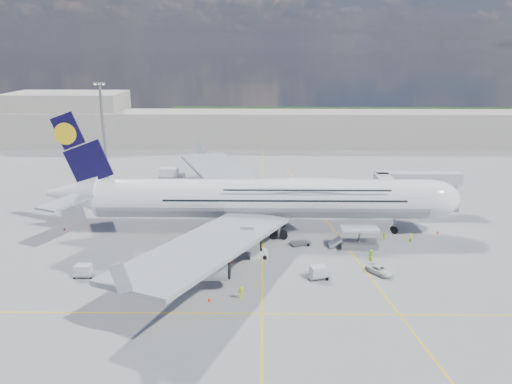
{
  "coord_description": "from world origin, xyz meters",
  "views": [
    {
      "loc": [
        -0.04,
        -78.87,
        34.33
      ],
      "look_at": [
        -1.17,
        8.0,
        8.59
      ],
      "focal_mm": 35.0,
      "sensor_mm": 36.0,
      "label": 1
    }
  ],
  "objects_px": {
    "dolly_nose_far": "(318,272)",
    "cone_wing_left_inner": "(219,198)",
    "cargo_loader": "(358,241)",
    "cone_nose": "(438,232)",
    "service_van": "(379,270)",
    "crew_loader": "(384,237)",
    "catering_truck_outer": "(171,176)",
    "cone_tail": "(64,229)",
    "crew_wing": "(182,251)",
    "cone_wing_right_inner": "(232,261)",
    "light_mast": "(104,132)",
    "cone_wing_right_outer": "(209,299)",
    "dolly_row_a": "(143,268)",
    "cone_wing_left_outer": "(214,192)",
    "crew_van": "(371,255)",
    "dolly_row_c": "(184,265)",
    "crew_tug": "(241,293)",
    "baggage_tug": "(258,253)",
    "catering_truck_inner": "(217,191)",
    "crew_nose": "(411,238)",
    "airliner": "(264,198)",
    "dolly_back": "(84,270)",
    "dolly_row_b": "(219,252)",
    "jet_bridge": "(406,183)"
  },
  "relations": [
    {
      "from": "dolly_row_a",
      "to": "cone_wing_left_outer",
      "type": "relative_size",
      "value": 5.61
    },
    {
      "from": "light_mast",
      "to": "cone_nose",
      "type": "bearing_deg",
      "value": -25.65
    },
    {
      "from": "dolly_nose_far",
      "to": "crew_tug",
      "type": "relative_size",
      "value": 1.87
    },
    {
      "from": "crew_nose",
      "to": "crew_van",
      "type": "relative_size",
      "value": 0.96
    },
    {
      "from": "crew_nose",
      "to": "crew_wing",
      "type": "xyz_separation_m",
      "value": [
        -40.31,
        -5.79,
        -0.17
      ]
    },
    {
      "from": "baggage_tug",
      "to": "crew_loader",
      "type": "bearing_deg",
      "value": 4.43
    },
    {
      "from": "catering_truck_inner",
      "to": "cone_wing_right_inner",
      "type": "distance_m",
      "value": 35.51
    },
    {
      "from": "dolly_nose_far",
      "to": "crew_van",
      "type": "xyz_separation_m",
      "value": [
        9.4,
        6.7,
        -0.13
      ]
    },
    {
      "from": "crew_loader",
      "to": "baggage_tug",
      "type": "bearing_deg",
      "value": -121.01
    },
    {
      "from": "dolly_row_c",
      "to": "cone_tail",
      "type": "distance_m",
      "value": 30.3
    },
    {
      "from": "service_van",
      "to": "cone_nose",
      "type": "distance_m",
      "value": 23.01
    },
    {
      "from": "light_mast",
      "to": "cone_wing_right_outer",
      "type": "height_order",
      "value": "light_mast"
    },
    {
      "from": "catering_truck_outer",
      "to": "cone_tail",
      "type": "relative_size",
      "value": 12.89
    },
    {
      "from": "light_mast",
      "to": "baggage_tug",
      "type": "height_order",
      "value": "light_mast"
    },
    {
      "from": "catering_truck_outer",
      "to": "service_van",
      "type": "height_order",
      "value": "catering_truck_outer"
    },
    {
      "from": "baggage_tug",
      "to": "cone_wing_right_outer",
      "type": "bearing_deg",
      "value": -129.53
    },
    {
      "from": "dolly_nose_far",
      "to": "cone_wing_left_inner",
      "type": "distance_m",
      "value": 45.08
    },
    {
      "from": "crew_wing",
      "to": "cargo_loader",
      "type": "bearing_deg",
      "value": -78.73
    },
    {
      "from": "service_van",
      "to": "cone_tail",
      "type": "xyz_separation_m",
      "value": [
        -56.45,
        18.32,
        -0.39
      ]
    },
    {
      "from": "cargo_loader",
      "to": "crew_loader",
      "type": "distance_m",
      "value": 6.26
    },
    {
      "from": "crew_nose",
      "to": "cone_nose",
      "type": "bearing_deg",
      "value": 7.7
    },
    {
      "from": "dolly_row_b",
      "to": "crew_wing",
      "type": "bearing_deg",
      "value": 178.22
    },
    {
      "from": "airliner",
      "to": "dolly_nose_far",
      "type": "xyz_separation_m",
      "value": [
        8.28,
        -19.49,
        -5.77
      ]
    },
    {
      "from": "baggage_tug",
      "to": "cone_tail",
      "type": "relative_size",
      "value": 6.47
    },
    {
      "from": "dolly_row_c",
      "to": "crew_wing",
      "type": "xyz_separation_m",
      "value": [
        -1.08,
        4.71,
        0.45
      ]
    },
    {
      "from": "crew_van",
      "to": "cone_wing_right_inner",
      "type": "height_order",
      "value": "crew_van"
    },
    {
      "from": "cargo_loader",
      "to": "catering_truck_outer",
      "type": "distance_m",
      "value": 58.42
    },
    {
      "from": "cargo_loader",
      "to": "dolly_row_c",
      "type": "height_order",
      "value": "cargo_loader"
    },
    {
      "from": "cargo_loader",
      "to": "dolly_back",
      "type": "height_order",
      "value": "cargo_loader"
    },
    {
      "from": "jet_bridge",
      "to": "dolly_row_a",
      "type": "xyz_separation_m",
      "value": [
        -48.34,
        -29.31,
        -5.86
      ]
    },
    {
      "from": "cone_wing_right_outer",
      "to": "baggage_tug",
      "type": "bearing_deg",
      "value": 65.47
    },
    {
      "from": "cargo_loader",
      "to": "cone_nose",
      "type": "xyz_separation_m",
      "value": [
        16.42,
        6.94,
        -0.95
      ]
    },
    {
      "from": "dolly_back",
      "to": "crew_tug",
      "type": "relative_size",
      "value": 1.67
    },
    {
      "from": "dolly_row_a",
      "to": "catering_truck_inner",
      "type": "xyz_separation_m",
      "value": [
        8.14,
        39.53,
        1.05
      ]
    },
    {
      "from": "cone_wing_left_outer",
      "to": "cone_tail",
      "type": "height_order",
      "value": "cone_wing_left_outer"
    },
    {
      "from": "service_van",
      "to": "cone_tail",
      "type": "bearing_deg",
      "value": 123.97
    },
    {
      "from": "light_mast",
      "to": "dolly_nose_far",
      "type": "distance_m",
      "value": 73.97
    },
    {
      "from": "cone_wing_right_inner",
      "to": "cone_wing_left_inner",
      "type": "bearing_deg",
      "value": 98.21
    },
    {
      "from": "cargo_loader",
      "to": "catering_truck_outer",
      "type": "relative_size",
      "value": 1.29
    },
    {
      "from": "service_van",
      "to": "crew_loader",
      "type": "xyz_separation_m",
      "value": [
        3.91,
        13.73,
        0.13
      ]
    },
    {
      "from": "crew_tug",
      "to": "cone_wing_left_outer",
      "type": "relative_size",
      "value": 3.29
    },
    {
      "from": "crew_nose",
      "to": "cone_wing_right_inner",
      "type": "height_order",
      "value": "crew_nose"
    },
    {
      "from": "airliner",
      "to": "crew_tug",
      "type": "xyz_separation_m",
      "value": [
        -3.2,
        -26.07,
        -5.91
      ]
    },
    {
      "from": "crew_van",
      "to": "cone_wing_left_outer",
      "type": "relative_size",
      "value": 3.32
    },
    {
      "from": "dolly_row_a",
      "to": "cone_wing_left_inner",
      "type": "xyz_separation_m",
      "value": [
        8.4,
        39.9,
        -0.75
      ]
    },
    {
      "from": "cargo_loader",
      "to": "cone_wing_right_outer",
      "type": "height_order",
      "value": "cargo_loader"
    },
    {
      "from": "cone_tail",
      "to": "dolly_row_c",
      "type": "bearing_deg",
      "value": -32.2
    },
    {
      "from": "crew_wing",
      "to": "cone_wing_right_inner",
      "type": "height_order",
      "value": "crew_wing"
    },
    {
      "from": "dolly_row_c",
      "to": "cone_wing_left_inner",
      "type": "distance_m",
      "value": 37.07
    },
    {
      "from": "light_mast",
      "to": "cone_nose",
      "type": "height_order",
      "value": "light_mast"
    }
  ]
}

